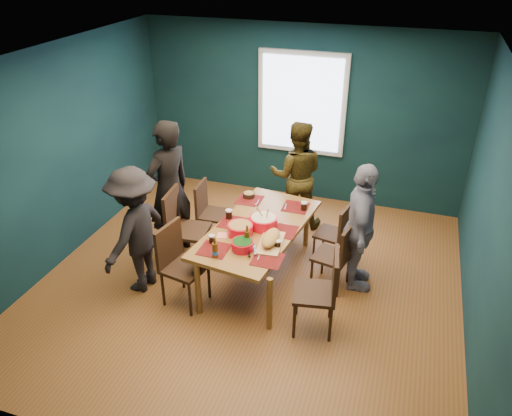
{
  "coord_description": "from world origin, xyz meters",
  "views": [
    {
      "loc": [
        1.62,
        -4.69,
        3.81
      ],
      "look_at": [
        0.03,
        0.16,
        0.97
      ],
      "focal_mm": 35.0,
      "sensor_mm": 36.0,
      "label": 1
    }
  ],
  "objects_px": {
    "dining_table": "(258,232)",
    "bowl_dumpling": "(263,221)",
    "cutting_board": "(271,239)",
    "bowl_salad": "(240,229)",
    "chair_left_near": "(177,259)",
    "bowl_herbs": "(243,245)",
    "person_right": "(360,228)",
    "chair_right_mid": "(339,252)",
    "chair_right_near": "(324,287)",
    "chair_left_far": "(208,208)",
    "chair_left_mid": "(181,223)",
    "person_near_left": "(135,231)",
    "chair_right_far": "(337,230)",
    "person_back": "(297,175)",
    "person_far_left": "(169,190)"
  },
  "relations": [
    {
      "from": "person_back",
      "to": "person_far_left",
      "type": "bearing_deg",
      "value": 28.2
    },
    {
      "from": "chair_left_mid",
      "to": "person_back",
      "type": "bearing_deg",
      "value": 46.65
    },
    {
      "from": "bowl_herbs",
      "to": "cutting_board",
      "type": "xyz_separation_m",
      "value": [
        0.26,
        0.2,
        0.0
      ]
    },
    {
      "from": "bowl_herbs",
      "to": "person_near_left",
      "type": "bearing_deg",
      "value": -174.87
    },
    {
      "from": "person_back",
      "to": "bowl_herbs",
      "type": "relative_size",
      "value": 6.27
    },
    {
      "from": "bowl_salad",
      "to": "chair_left_mid",
      "type": "bearing_deg",
      "value": 167.84
    },
    {
      "from": "dining_table",
      "to": "chair_right_mid",
      "type": "relative_size",
      "value": 2.28
    },
    {
      "from": "chair_right_near",
      "to": "person_far_left",
      "type": "relative_size",
      "value": 0.53
    },
    {
      "from": "chair_right_mid",
      "to": "person_far_left",
      "type": "height_order",
      "value": "person_far_left"
    },
    {
      "from": "person_far_left",
      "to": "person_back",
      "type": "distance_m",
      "value": 1.84
    },
    {
      "from": "dining_table",
      "to": "chair_left_near",
      "type": "height_order",
      "value": "chair_left_near"
    },
    {
      "from": "person_back",
      "to": "person_near_left",
      "type": "xyz_separation_m",
      "value": [
        -1.41,
        -2.02,
        -0.01
      ]
    },
    {
      "from": "person_right",
      "to": "chair_left_mid",
      "type": "bearing_deg",
      "value": 86.19
    },
    {
      "from": "chair_right_far",
      "to": "chair_left_near",
      "type": "bearing_deg",
      "value": -128.58
    },
    {
      "from": "person_far_left",
      "to": "chair_left_mid",
      "type": "bearing_deg",
      "value": 72.99
    },
    {
      "from": "dining_table",
      "to": "bowl_dumpling",
      "type": "relative_size",
      "value": 6.01
    },
    {
      "from": "chair_right_far",
      "to": "person_right",
      "type": "distance_m",
      "value": 0.61
    },
    {
      "from": "chair_right_far",
      "to": "person_near_left",
      "type": "distance_m",
      "value": 2.5
    },
    {
      "from": "person_far_left",
      "to": "bowl_salad",
      "type": "bearing_deg",
      "value": 93.44
    },
    {
      "from": "dining_table",
      "to": "chair_left_mid",
      "type": "relative_size",
      "value": 1.93
    },
    {
      "from": "person_right",
      "to": "person_near_left",
      "type": "height_order",
      "value": "person_right"
    },
    {
      "from": "chair_left_near",
      "to": "bowl_herbs",
      "type": "xyz_separation_m",
      "value": [
        0.71,
        0.2,
        0.21
      ]
    },
    {
      "from": "cutting_board",
      "to": "bowl_salad",
      "type": "bearing_deg",
      "value": 161.22
    },
    {
      "from": "chair_left_near",
      "to": "bowl_salad",
      "type": "height_order",
      "value": "chair_left_near"
    },
    {
      "from": "chair_right_far",
      "to": "bowl_dumpling",
      "type": "distance_m",
      "value": 1.05
    },
    {
      "from": "dining_table",
      "to": "person_near_left",
      "type": "bearing_deg",
      "value": -146.29
    },
    {
      "from": "bowl_salad",
      "to": "person_right",
      "type": "bearing_deg",
      "value": 17.25
    },
    {
      "from": "person_right",
      "to": "bowl_herbs",
      "type": "height_order",
      "value": "person_right"
    },
    {
      "from": "chair_right_near",
      "to": "cutting_board",
      "type": "distance_m",
      "value": 0.83
    },
    {
      "from": "chair_right_mid",
      "to": "person_back",
      "type": "xyz_separation_m",
      "value": [
        -0.85,
        1.32,
        0.28
      ]
    },
    {
      "from": "bowl_herbs",
      "to": "chair_right_far",
      "type": "bearing_deg",
      "value": 51.89
    },
    {
      "from": "person_right",
      "to": "bowl_salad",
      "type": "xyz_separation_m",
      "value": [
        -1.33,
        -0.41,
        -0.02
      ]
    },
    {
      "from": "chair_right_mid",
      "to": "person_right",
      "type": "relative_size",
      "value": 0.55
    },
    {
      "from": "dining_table",
      "to": "chair_left_far",
      "type": "bearing_deg",
      "value": 154.74
    },
    {
      "from": "chair_left_near",
      "to": "cutting_board",
      "type": "distance_m",
      "value": 1.08
    },
    {
      "from": "chair_right_near",
      "to": "bowl_salad",
      "type": "xyz_separation_m",
      "value": [
        -1.1,
        0.48,
        0.22
      ]
    },
    {
      "from": "bowl_salad",
      "to": "cutting_board",
      "type": "xyz_separation_m",
      "value": [
        0.4,
        -0.1,
        -0.0
      ]
    },
    {
      "from": "chair_left_mid",
      "to": "bowl_herbs",
      "type": "xyz_separation_m",
      "value": [
        0.99,
        -0.48,
        0.17
      ]
    },
    {
      "from": "chair_right_mid",
      "to": "person_near_left",
      "type": "xyz_separation_m",
      "value": [
        -2.26,
        -0.7,
        0.27
      ]
    },
    {
      "from": "person_back",
      "to": "person_right",
      "type": "bearing_deg",
      "value": 118.25
    },
    {
      "from": "chair_right_mid",
      "to": "bowl_herbs",
      "type": "relative_size",
      "value": 3.46
    },
    {
      "from": "dining_table",
      "to": "chair_right_far",
      "type": "height_order",
      "value": "chair_right_far"
    },
    {
      "from": "chair_left_far",
      "to": "person_back",
      "type": "distance_m",
      "value": 1.34
    },
    {
      "from": "bowl_dumpling",
      "to": "person_near_left",
      "type": "bearing_deg",
      "value": -154.45
    },
    {
      "from": "chair_right_near",
      "to": "person_right",
      "type": "distance_m",
      "value": 0.96
    },
    {
      "from": "chair_right_mid",
      "to": "bowl_dumpling",
      "type": "distance_m",
      "value": 0.96
    },
    {
      "from": "chair_left_mid",
      "to": "chair_right_mid",
      "type": "height_order",
      "value": "chair_left_mid"
    },
    {
      "from": "person_right",
      "to": "bowl_dumpling",
      "type": "distance_m",
      "value": 1.13
    },
    {
      "from": "chair_left_near",
      "to": "chair_right_near",
      "type": "bearing_deg",
      "value": 11.49
    },
    {
      "from": "chair_right_mid",
      "to": "bowl_salad",
      "type": "distance_m",
      "value": 1.19
    }
  ]
}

